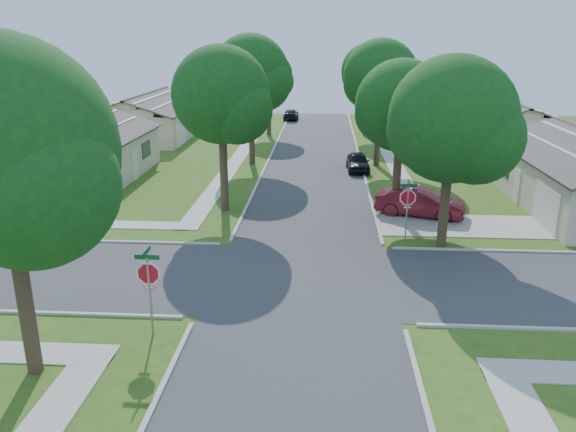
% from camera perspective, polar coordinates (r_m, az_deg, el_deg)
% --- Properties ---
extents(ground, '(100.00, 100.00, 0.00)m').
position_cam_1_polar(ground, '(22.71, 1.46, -6.40)').
color(ground, '#325216').
rests_on(ground, ground).
extents(road_ns, '(7.00, 100.00, 0.02)m').
position_cam_1_polar(road_ns, '(22.71, 1.46, -6.39)').
color(road_ns, '#333335').
rests_on(road_ns, ground).
extents(sidewalk_ne, '(1.20, 40.00, 0.04)m').
position_cam_1_polar(sidewalk_ne, '(47.90, 10.14, 6.39)').
color(sidewalk_ne, '#9E9B91').
rests_on(sidewalk_ne, ground).
extents(sidewalk_nw, '(1.20, 40.00, 0.04)m').
position_cam_1_polar(sidewalk_nw, '(48.10, -4.55, 6.66)').
color(sidewalk_nw, '#9E9B91').
rests_on(sidewalk_nw, ground).
extents(driveway, '(8.80, 3.60, 0.05)m').
position_cam_1_polar(driveway, '(30.15, 17.23, -0.94)').
color(driveway, '#9E9B91').
rests_on(driveway, ground).
extents(stop_sign_sw, '(1.05, 0.80, 2.98)m').
position_cam_1_polar(stop_sign_sw, '(18.41, -13.98, -6.06)').
color(stop_sign_sw, gray).
rests_on(stop_sign_sw, ground).
extents(stop_sign_ne, '(1.05, 0.80, 2.98)m').
position_cam_1_polar(stop_sign_ne, '(26.70, 12.06, 1.60)').
color(stop_sign_ne, gray).
rests_on(stop_sign_ne, ground).
extents(tree_e_near, '(4.97, 4.80, 8.28)m').
position_cam_1_polar(tree_e_near, '(30.18, 11.49, 10.50)').
color(tree_e_near, '#38281C').
rests_on(tree_e_near, ground).
extents(tree_e_mid, '(5.59, 5.40, 9.21)m').
position_cam_1_polar(tree_e_mid, '(41.99, 9.46, 13.44)').
color(tree_e_mid, '#38281C').
rests_on(tree_e_mid, ground).
extents(tree_e_far, '(5.17, 5.00, 8.72)m').
position_cam_1_polar(tree_e_far, '(54.94, 8.17, 14.20)').
color(tree_e_far, '#38281C').
rests_on(tree_e_far, ground).
extents(tree_w_near, '(5.38, 5.20, 8.97)m').
position_cam_1_polar(tree_w_near, '(30.35, -6.69, 11.67)').
color(tree_w_near, '#38281C').
rests_on(tree_w_near, ground).
extents(tree_w_mid, '(5.80, 5.60, 9.56)m').
position_cam_1_polar(tree_w_mid, '(42.14, -3.74, 13.97)').
color(tree_w_mid, '#38281C').
rests_on(tree_w_mid, ground).
extents(tree_w_far, '(4.76, 4.60, 8.04)m').
position_cam_1_polar(tree_w_far, '(55.09, -1.95, 13.88)').
color(tree_w_far, '#38281C').
rests_on(tree_w_far, ground).
extents(tree_sw_corner, '(6.21, 6.00, 9.55)m').
position_cam_1_polar(tree_sw_corner, '(16.27, -26.80, 5.06)').
color(tree_sw_corner, '#38281C').
rests_on(tree_sw_corner, ground).
extents(tree_ne_corner, '(5.80, 5.60, 8.66)m').
position_cam_1_polar(tree_ne_corner, '(25.78, 16.42, 8.81)').
color(tree_ne_corner, '#38281C').
rests_on(tree_ne_corner, ground).
extents(house_ne_far, '(8.42, 13.60, 4.23)m').
position_cam_1_polar(house_ne_far, '(52.54, 20.78, 8.17)').
color(house_ne_far, '#C3B59A').
rests_on(house_ne_far, ground).
extents(house_nw_near, '(8.42, 13.60, 4.23)m').
position_cam_1_polar(house_nw_near, '(40.20, -21.07, 5.47)').
color(house_nw_near, '#C3B59A').
rests_on(house_nw_near, ground).
extents(house_nw_far, '(8.42, 13.60, 4.23)m').
position_cam_1_polar(house_nw_far, '(55.84, -13.93, 9.31)').
color(house_nw_far, '#C3B59A').
rests_on(house_nw_far, ground).
extents(car_driveway, '(5.00, 3.07, 1.55)m').
position_cam_1_polar(car_driveway, '(31.04, 13.30, 1.39)').
color(car_driveway, maroon).
rests_on(car_driveway, ground).
extents(car_curb_east, '(1.67, 3.90, 1.31)m').
position_cam_1_polar(car_curb_east, '(40.89, 7.11, 5.49)').
color(car_curb_east, black).
rests_on(car_curb_east, ground).
extents(car_curb_west, '(1.69, 4.12, 1.19)m').
position_cam_1_polar(car_curb_west, '(66.08, 0.30, 10.28)').
color(car_curb_west, black).
rests_on(car_curb_west, ground).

